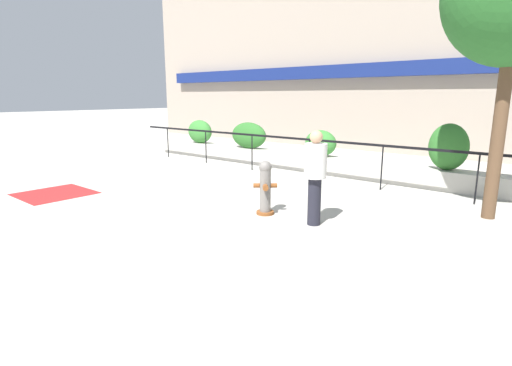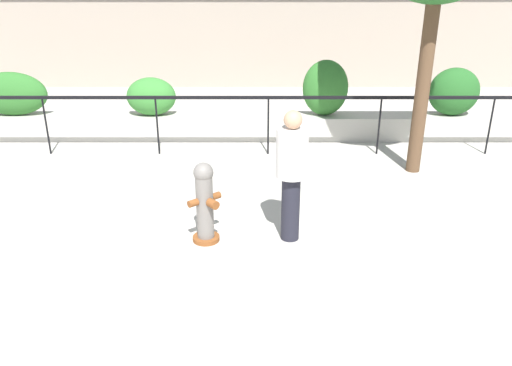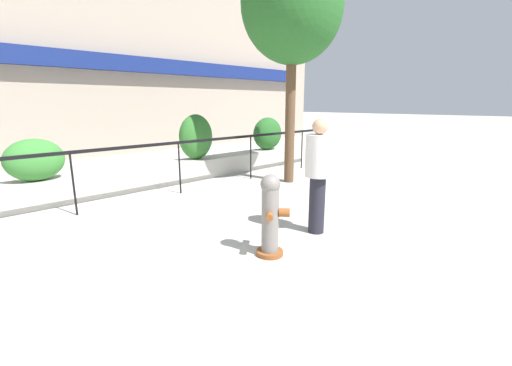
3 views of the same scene
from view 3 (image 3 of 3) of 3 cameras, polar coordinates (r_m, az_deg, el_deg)
name	(u,v)px [view 3 (image 3 of 3)]	position (r m, az deg, el deg)	size (l,w,h in m)	color
ground_plane	(288,356)	(3.03, 5.29, -26.81)	(120.00, 120.00, 0.00)	#B2ADA3
planter_wall_low	(57,190)	(7.87, -30.23, -1.07)	(18.00, 0.70, 0.50)	#B7B2A8
fence_railing_segment	(70,159)	(6.69, -28.55, 3.61)	(15.00, 0.05, 1.15)	black
hedge_bush_2	(35,160)	(7.69, -32.97, 3.25)	(1.04, 0.67, 0.80)	#387F33
hedge_bush_3	(196,137)	(9.12, -9.97, 7.57)	(0.96, 0.62, 1.16)	#2D6B28
hedge_bush_4	(268,134)	(10.90, 1.94, 8.23)	(1.06, 0.69, 1.00)	#235B23
fire_hydrant	(270,215)	(4.40, 2.43, -5.31)	(0.50, 0.50, 1.08)	brown
street_tree	(293,6)	(8.76, 6.11, 27.22)	(2.47, 2.22, 5.41)	brown
pedestrian	(318,169)	(5.16, 10.35, 2.26)	(0.40, 0.40, 1.73)	black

